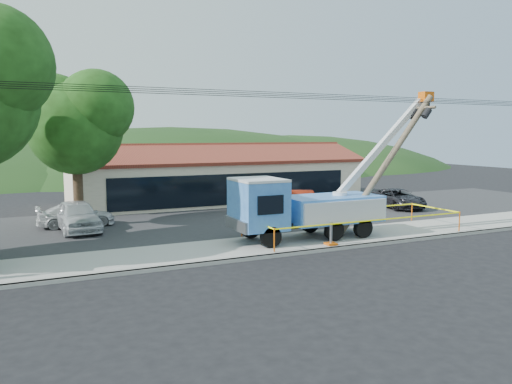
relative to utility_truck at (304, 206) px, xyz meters
The scene contains 15 objects.
ground 5.51m from the utility_truck, 122.64° to the right, with size 120.00×120.00×0.00m, color black.
curb 4.01m from the utility_truck, 140.82° to the right, with size 60.00×0.25×0.15m, color #ABAAA0.
sidewalk 3.32m from the utility_truck, behind, with size 60.00×4.00×0.15m, color #ABAAA0.
parking_lot 8.29m from the utility_truck, 110.29° to the left, with size 60.00×12.00×0.10m, color #28282B.
strip_mall 15.63m from the utility_truck, 85.65° to the left, with size 22.50×8.53×4.67m.
tree_lot 13.78m from the utility_truck, 138.74° to the left, with size 6.30×5.60×8.94m.
hill_center 51.15m from the utility_truck, 81.92° to the left, with size 89.60×64.00×32.00m, color #183513.
hill_east 57.48m from the utility_truck, 61.75° to the left, with size 72.80×52.00×26.00m, color #183513.
utility_truck is the anchor object (origin of this frame).
leaning_pole 5.49m from the utility_truck, ahead, with size 6.06×1.81×7.43m.
caution_tape 3.07m from the utility_truck, ahead, with size 11.26×3.69×1.07m.
car_silver 12.47m from the utility_truck, 144.49° to the left, with size 1.97×4.91×1.67m, color silver.
car_red 8.56m from the utility_truck, 60.30° to the left, with size 1.60×4.58×1.51m, color maroon.
car_white 13.30m from the utility_truck, 139.22° to the left, with size 1.73×4.26×1.24m, color silver.
car_dark 13.44m from the utility_truck, 29.24° to the left, with size 2.24×4.85×1.35m, color black.
Camera 1 is at (-9.76, -16.88, 5.36)m, focal length 35.00 mm.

